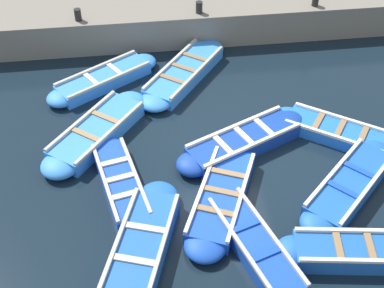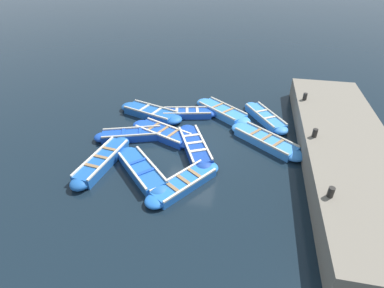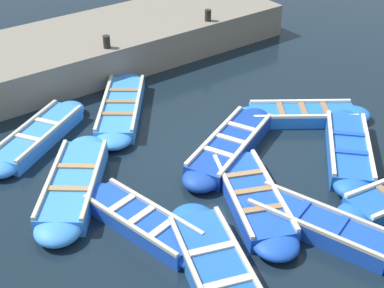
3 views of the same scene
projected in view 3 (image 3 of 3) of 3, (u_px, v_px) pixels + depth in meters
ground_plane at (224, 166)px, 11.92m from camera, size 120.00×120.00×0.00m
boat_end_of_row at (348, 150)px, 12.10m from camera, size 3.06×3.12×0.44m
boat_tucked at (303, 115)px, 13.49m from camera, size 2.62×3.27×0.37m
boat_far_corner at (252, 197)px, 10.72m from camera, size 3.64×2.22×0.40m
boat_outer_right at (74, 185)px, 11.04m from camera, size 3.41×2.94×0.44m
boat_alongside at (121, 108)px, 13.76m from camera, size 3.59×3.00×0.40m
boat_bow_out at (230, 146)px, 12.23m from camera, size 2.27×3.67×0.44m
boat_centre at (218, 273)px, 9.00m from camera, size 3.82×2.04×0.44m
boat_near_quay at (319, 225)px, 10.02m from camera, size 3.50×1.77×0.41m
boat_mid_row at (39, 136)px, 12.64m from camera, size 2.48×3.32×0.40m
boat_broadside at (142, 222)px, 10.11m from camera, size 3.32×1.41×0.39m
quay_wall at (87, 49)px, 16.03m from camera, size 3.43×12.85×1.04m
bollard_mid_north at (107, 42)px, 14.73m from camera, size 0.20×0.20×0.35m
bollard_mid_south at (208, 15)px, 16.48m from camera, size 0.20×0.20×0.35m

